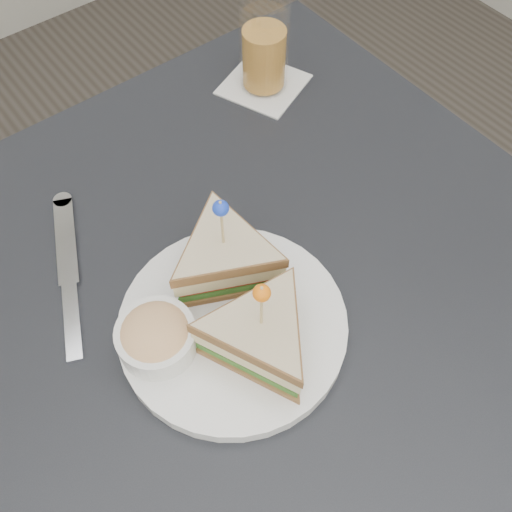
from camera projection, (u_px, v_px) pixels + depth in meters
name	position (u px, v px, depth m)	size (l,w,h in m)	color
ground_plane	(255.00, 455.00, 1.28)	(3.50, 3.50, 0.00)	#3F3833
table	(255.00, 320.00, 0.72)	(0.80, 0.80, 0.75)	black
plate_meal	(232.00, 306.00, 0.60)	(0.33, 0.33, 0.15)	white
cutlery_knife	(69.00, 277.00, 0.66)	(0.11, 0.22, 0.01)	silver
drink_set	(264.00, 50.00, 0.79)	(0.14, 0.14, 0.14)	white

